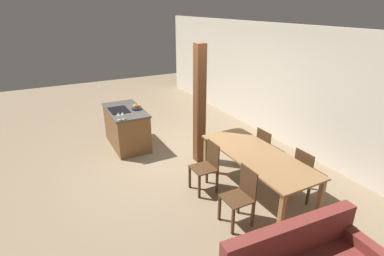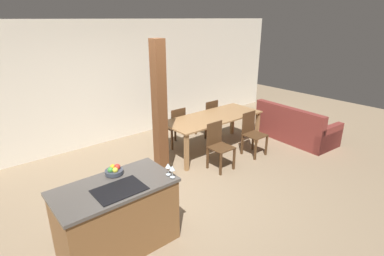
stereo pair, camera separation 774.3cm
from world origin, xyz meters
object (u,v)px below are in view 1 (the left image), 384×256
at_px(dining_chair_far_right, 307,173).
at_px(kitchen_island, 127,127).
at_px(dining_chair_near_left, 207,166).
at_px(timber_post, 200,106).
at_px(dining_chair_near_right, 241,195).
at_px(fruit_bowl, 137,107).
at_px(wine_glass_near, 118,114).
at_px(dining_table, 257,159).
at_px(dining_chair_far_left, 267,150).
at_px(wine_glass_middle, 122,114).

bearing_deg(dining_chair_far_right, kitchen_island, 31.11).
height_order(dining_chair_near_left, timber_post, timber_post).
relative_size(dining_chair_near_left, dining_chair_near_right, 1.00).
distance_m(kitchen_island, dining_chair_near_right, 3.51).
xyz_separation_m(fruit_bowl, wine_glass_near, (0.50, -0.54, 0.08)).
xyz_separation_m(wine_glass_near, dining_chair_near_left, (1.82, 1.03, -0.54)).
relative_size(dining_table, dining_chair_far_left, 2.46).
distance_m(dining_chair_near_left, timber_post, 1.33).
bearing_deg(wine_glass_middle, fruit_bowl, 137.82).
bearing_deg(timber_post, wine_glass_middle, -120.66).
relative_size(wine_glass_middle, dining_chair_near_right, 0.17).
bearing_deg(wine_glass_near, dining_chair_near_left, 29.42).
bearing_deg(dining_chair_near_left, wine_glass_near, -150.58).
relative_size(wine_glass_near, wine_glass_middle, 1.00).
bearing_deg(fruit_bowl, dining_chair_near_left, 11.88).
bearing_deg(dining_chair_near_left, timber_post, 158.23).
xyz_separation_m(wine_glass_middle, dining_chair_near_left, (1.82, 0.94, -0.54)).
relative_size(fruit_bowl, wine_glass_near, 1.44).
bearing_deg(wine_glass_middle, wine_glass_near, -90.00).
distance_m(dining_chair_near_right, timber_post, 2.18).
height_order(wine_glass_near, timber_post, timber_post).
relative_size(fruit_bowl, dining_chair_near_right, 0.25).
xyz_separation_m(wine_glass_near, wine_glass_middle, (0.00, 0.09, 0.00)).
bearing_deg(kitchen_island, fruit_bowl, 62.31).
bearing_deg(dining_chair_far_right, dining_chair_near_right, 90.00).
height_order(fruit_bowl, dining_chair_far_right, fruit_bowl).
height_order(fruit_bowl, timber_post, timber_post).
distance_m(kitchen_island, dining_chair_far_left, 3.21).
xyz_separation_m(fruit_bowl, timber_post, (1.30, 0.90, 0.27)).
xyz_separation_m(dining_chair_near_left, timber_post, (-1.02, 0.41, 0.74)).
bearing_deg(dining_chair_far_left, dining_chair_near_right, 126.25).
bearing_deg(dining_chair_near_right, timber_post, 168.53).
height_order(kitchen_island, dining_chair_near_right, kitchen_island).
bearing_deg(dining_chair_near_right, kitchen_island, -168.08).
bearing_deg(dining_table, fruit_bowl, -157.57).
bearing_deg(dining_chair_far_left, fruit_bowl, 38.34).
bearing_deg(kitchen_island, dining_chair_near_left, 16.51).
height_order(kitchen_island, dining_table, kitchen_island).
distance_m(dining_chair_far_left, dining_chair_far_right, 0.99).
height_order(wine_glass_near, dining_chair_near_right, wine_glass_near).
xyz_separation_m(dining_chair_far_right, timber_post, (-2.01, -0.94, 0.74)).
relative_size(dining_chair_near_right, dining_chair_far_right, 1.00).
bearing_deg(wine_glass_near, timber_post, 60.86).
height_order(wine_glass_near, dining_chair_near_left, wine_glass_near).
xyz_separation_m(fruit_bowl, dining_chair_near_left, (2.32, 0.49, -0.46)).
bearing_deg(fruit_bowl, dining_table, 22.43).
xyz_separation_m(dining_table, dining_chair_far_left, (-0.49, 0.67, -0.20)).
bearing_deg(dining_table, timber_post, -170.04).
bearing_deg(dining_table, kitchen_island, -154.55).
distance_m(wine_glass_middle, dining_table, 2.85).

